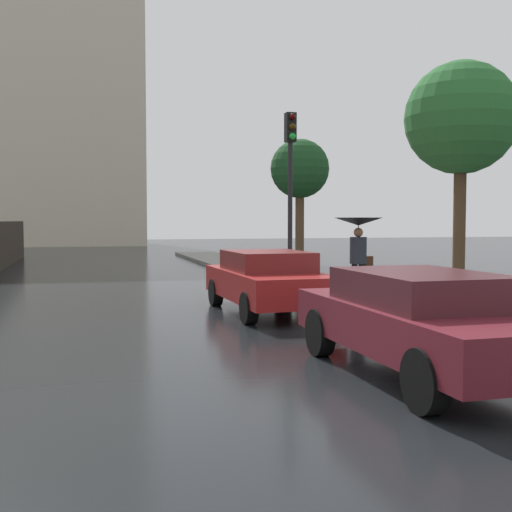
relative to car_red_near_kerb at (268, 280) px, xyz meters
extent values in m
plane|color=black|center=(-2.67, -6.34, -0.70)|extent=(120.00, 120.00, 0.00)
cube|color=maroon|center=(0.00, -0.01, -0.10)|extent=(1.89, 4.23, 0.59)
cube|color=maroon|center=(0.00, 0.05, 0.40)|extent=(1.62, 2.14, 0.41)
cylinder|color=black|center=(-0.85, 1.35, -0.39)|extent=(0.24, 0.62, 0.61)
cylinder|color=black|center=(0.78, 1.39, -0.39)|extent=(0.24, 0.62, 0.61)
cylinder|color=black|center=(-0.78, -1.41, -0.39)|extent=(0.24, 0.62, 0.61)
cylinder|color=black|center=(0.85, -1.37, -0.39)|extent=(0.24, 0.62, 0.61)
cube|color=maroon|center=(0.32, -5.85, -0.08)|extent=(1.77, 4.43, 0.56)
cube|color=#461C22|center=(0.32, -5.81, 0.41)|extent=(1.55, 2.30, 0.41)
cylinder|color=black|center=(-0.49, -4.40, -0.36)|extent=(0.22, 0.68, 0.68)
cylinder|color=black|center=(1.11, -4.39, -0.36)|extent=(0.22, 0.68, 0.68)
cylinder|color=black|center=(-0.47, -7.32, -0.36)|extent=(0.22, 0.68, 0.68)
cylinder|color=black|center=(2.35, 0.79, -0.15)|extent=(0.14, 0.14, 0.81)
cylinder|color=black|center=(2.53, 0.80, -0.15)|extent=(0.14, 0.14, 0.81)
cylinder|color=#232833|center=(2.44, 0.79, 0.56)|extent=(0.39, 0.39, 0.62)
sphere|color=#8C6647|center=(2.44, 0.79, 0.98)|extent=(0.22, 0.22, 0.22)
cube|color=#3F2314|center=(2.71, 0.81, 0.30)|extent=(0.21, 0.12, 0.24)
cylinder|color=#4C4C51|center=(2.44, 0.79, 0.91)|extent=(0.02, 0.02, 0.83)
cone|color=black|center=(2.44, 0.79, 1.24)|extent=(1.13, 1.13, 0.18)
cylinder|color=black|center=(1.44, 2.88, 1.37)|extent=(0.12, 0.12, 3.85)
cube|color=black|center=(1.44, 2.88, 3.67)|extent=(0.26, 0.26, 0.75)
sphere|color=#360503|center=(1.44, 2.70, 3.92)|extent=(0.17, 0.17, 0.17)
sphere|color=#392405|center=(1.44, 2.70, 3.67)|extent=(0.17, 0.17, 0.17)
sphere|color=green|center=(1.44, 2.70, 3.42)|extent=(0.17, 0.17, 0.17)
cylinder|color=#4C3823|center=(4.26, -0.53, 0.98)|extent=(0.27, 0.27, 3.34)
sphere|color=#28662D|center=(4.26, -0.53, 3.51)|extent=(2.46, 2.46, 2.46)
cylinder|color=#4C3823|center=(4.10, 9.79, 0.87)|extent=(0.33, 0.33, 3.13)
sphere|color=#19421E|center=(4.10, 9.79, 3.20)|extent=(2.20, 2.20, 2.20)
cube|color=beige|center=(-5.21, 40.68, 13.24)|extent=(12.90, 9.15, 27.87)
camera|label=1|loc=(-3.78, -13.01, 1.26)|focal=44.95mm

